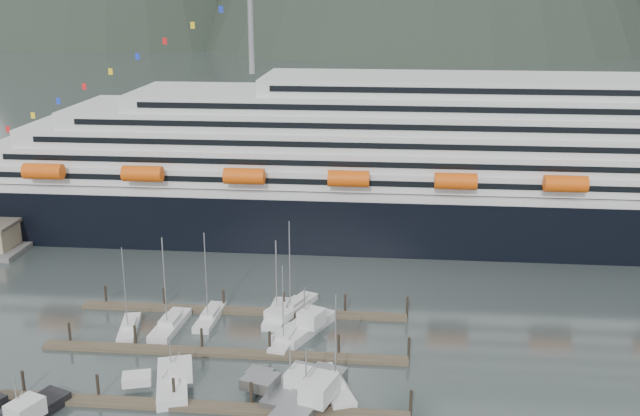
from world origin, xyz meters
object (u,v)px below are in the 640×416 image
at_px(trawler_c, 305,398).
at_px(trawler_e, 304,325).
at_px(sailboat_e, 210,317).
at_px(cruise_ship, 465,174).
at_px(sailboat_c, 285,340).
at_px(trawler_d, 289,385).
at_px(sailboat_g, 294,307).
at_px(trawler_b, 171,381).
at_px(sailboat_b, 129,328).
at_px(sailboat_h, 333,387).
at_px(sailboat_a, 170,326).
at_px(sailboat_f, 278,314).

distance_m(trawler_c, trawler_e, 19.05).
bearing_deg(sailboat_e, cruise_ship, -40.18).
bearing_deg(sailboat_c, trawler_d, -161.11).
height_order(sailboat_c, sailboat_g, sailboat_g).
bearing_deg(sailboat_g, trawler_b, 176.66).
distance_m(sailboat_e, trawler_d, 23.07).
xyz_separation_m(cruise_ship, sailboat_b, (-49.48, -46.47, -11.64)).
bearing_deg(sailboat_c, sailboat_g, 10.05).
height_order(sailboat_h, trawler_e, sailboat_h).
bearing_deg(sailboat_h, trawler_c, 119.49).
relative_size(sailboat_c, sailboat_h, 0.89).
distance_m(sailboat_b, sailboat_h, 32.20).
height_order(sailboat_h, trawler_c, sailboat_h).
bearing_deg(trawler_e, trawler_c, -147.93).
bearing_deg(sailboat_a, sailboat_e, -51.91).
bearing_deg(sailboat_g, sailboat_e, 135.14).
bearing_deg(sailboat_b, trawler_c, -133.77).
height_order(trawler_d, trawler_e, trawler_e).
bearing_deg(trawler_d, sailboat_a, 67.61).
bearing_deg(sailboat_e, sailboat_g, -65.01).
height_order(sailboat_f, trawler_c, sailboat_f).
xyz_separation_m(sailboat_a, sailboat_g, (16.37, 7.92, -0.02)).
bearing_deg(sailboat_f, sailboat_a, 112.61).
height_order(sailboat_a, sailboat_c, sailboat_a).
bearing_deg(trawler_d, trawler_c, -127.51).
relative_size(sailboat_h, trawler_e, 1.12).
height_order(sailboat_c, trawler_b, sailboat_c).
height_order(sailboat_b, sailboat_e, sailboat_e).
distance_m(sailboat_e, trawler_e, 14.05).
relative_size(sailboat_c, trawler_c, 0.73).
bearing_deg(sailboat_e, trawler_d, -139.73).
bearing_deg(sailboat_b, cruise_ship, -58.29).
xyz_separation_m(sailboat_f, trawler_d, (4.38, -20.25, 0.40)).
distance_m(sailboat_e, sailboat_g, 12.42).
relative_size(sailboat_e, trawler_b, 1.24).
height_order(trawler_b, trawler_d, trawler_b).
xyz_separation_m(sailboat_c, sailboat_f, (-2.14, 7.86, 0.03)).
height_order(sailboat_b, trawler_c, sailboat_b).
bearing_deg(trawler_c, sailboat_b, 76.04).
bearing_deg(sailboat_a, trawler_c, -126.22).
height_order(cruise_ship, trawler_d, cruise_ship).
height_order(sailboat_g, trawler_c, sailboat_g).
distance_m(trawler_b, trawler_c, 16.52).
relative_size(sailboat_g, trawler_e, 1.23).
distance_m(sailboat_b, sailboat_e, 11.28).
xyz_separation_m(trawler_b, trawler_c, (16.33, -2.48, 0.09)).
distance_m(sailboat_a, trawler_b, 16.28).
xyz_separation_m(cruise_ship, sailboat_g, (-27.66, -37.23, -11.62)).
bearing_deg(sailboat_f, sailboat_g, -31.23).
bearing_deg(cruise_ship, sailboat_e, -133.06).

